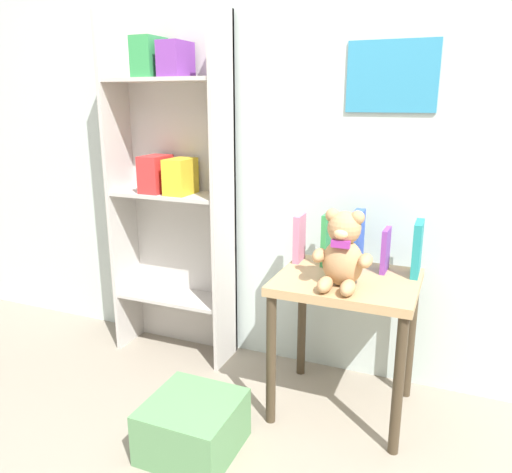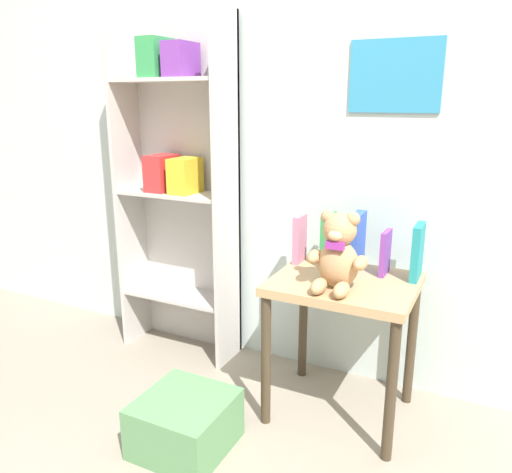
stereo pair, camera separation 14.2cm
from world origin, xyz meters
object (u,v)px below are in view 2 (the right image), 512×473
(teddy_bear, at_px, (338,254))
(book_standing_teal, at_px, (417,252))
(book_standing_green, at_px, (328,240))
(book_standing_purple, at_px, (385,253))
(bookshelf_side, at_px, (179,175))
(display_table, at_px, (344,303))
(book_standing_pink, at_px, (300,239))
(book_standing_blue, at_px, (357,241))
(storage_bin, at_px, (185,423))

(teddy_bear, height_order, book_standing_teal, teddy_bear)
(book_standing_green, xyz_separation_m, book_standing_purple, (0.25, -0.01, -0.02))
(bookshelf_side, distance_m, book_standing_teal, 1.19)
(display_table, bearing_deg, book_standing_green, 129.59)
(teddy_bear, bearing_deg, book_standing_pink, 136.21)
(teddy_bear, distance_m, book_standing_pink, 0.34)
(book_standing_teal, bearing_deg, bookshelf_side, 175.73)
(display_table, distance_m, book_standing_blue, 0.27)
(bookshelf_side, bearing_deg, storage_bin, -55.75)
(bookshelf_side, distance_m, teddy_bear, 0.99)
(display_table, xyz_separation_m, book_standing_green, (-0.12, 0.15, 0.21))
(display_table, relative_size, book_standing_pink, 2.85)
(display_table, relative_size, book_standing_blue, 2.48)
(bookshelf_side, height_order, display_table, bookshelf_side)
(bookshelf_side, relative_size, storage_bin, 4.97)
(display_table, bearing_deg, book_standing_teal, 29.61)
(book_standing_green, relative_size, storage_bin, 0.67)
(book_standing_blue, bearing_deg, storage_bin, -126.95)
(bookshelf_side, bearing_deg, book_standing_green, -4.62)
(book_standing_green, xyz_separation_m, storage_bin, (-0.33, -0.63, -0.60))
(teddy_bear, xyz_separation_m, book_standing_purple, (0.13, 0.24, -0.04))
(bookshelf_side, bearing_deg, teddy_bear, -18.85)
(book_standing_blue, xyz_separation_m, book_standing_teal, (0.25, -0.01, -0.01))
(teddy_bear, bearing_deg, book_standing_blue, 89.44)
(bookshelf_side, bearing_deg, display_table, -13.02)
(book_standing_purple, bearing_deg, book_standing_teal, 2.94)
(teddy_bear, bearing_deg, book_standing_green, 115.78)
(book_standing_green, bearing_deg, teddy_bear, -61.66)
(teddy_bear, xyz_separation_m, book_standing_teal, (0.25, 0.24, -0.02))
(display_table, bearing_deg, book_standing_blue, 90.00)
(storage_bin, bearing_deg, display_table, 46.52)
(book_standing_blue, bearing_deg, book_standing_purple, -7.30)
(bookshelf_side, xyz_separation_m, book_standing_blue, (0.93, -0.06, -0.21))
(book_standing_green, relative_size, book_standing_teal, 1.01)
(book_standing_pink, xyz_separation_m, book_standing_purple, (0.37, 0.00, -0.01))
(bookshelf_side, height_order, storage_bin, bookshelf_side)
(display_table, height_order, book_standing_green, book_standing_green)
(book_standing_purple, height_order, storage_bin, book_standing_purple)
(bookshelf_side, relative_size, book_standing_purple, 9.17)
(book_standing_purple, bearing_deg, teddy_bear, -116.53)
(book_standing_purple, bearing_deg, book_standing_blue, 175.15)
(book_standing_blue, distance_m, storage_bin, 0.99)
(book_standing_pink, bearing_deg, book_standing_blue, 2.91)
(teddy_bear, relative_size, book_standing_teal, 1.34)
(book_standing_blue, bearing_deg, book_standing_green, 179.31)
(bookshelf_side, bearing_deg, book_standing_blue, -3.95)
(teddy_bear, bearing_deg, display_table, 88.62)
(display_table, xyz_separation_m, book_standing_pink, (-0.25, 0.13, 0.20))
(book_standing_blue, distance_m, book_standing_teal, 0.25)
(book_standing_blue, distance_m, book_standing_purple, 0.13)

